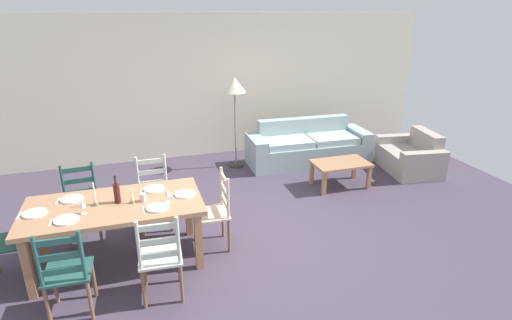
{
  "coord_description": "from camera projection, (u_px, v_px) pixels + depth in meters",
  "views": [
    {
      "loc": [
        -1.14,
        -4.41,
        2.76
      ],
      "look_at": [
        0.46,
        0.68,
        0.75
      ],
      "focal_mm": 28.37,
      "sensor_mm": 36.0,
      "label": 1
    }
  ],
  "objects": [
    {
      "name": "dining_chair_near_right",
      "position": [
        160.0,
        257.0,
        3.95
      ],
      "size": [
        0.44,
        0.42,
        0.96
      ],
      "color": "silver",
      "rests_on": "ground_plane"
    },
    {
      "name": "dining_chair_far_left",
      "position": [
        81.0,
        203.0,
        5.06
      ],
      "size": [
        0.44,
        0.43,
        0.96
      ],
      "color": "#24514B",
      "rests_on": "ground_plane"
    },
    {
      "name": "wine_glass_near_left",
      "position": [
        82.0,
        204.0,
        4.18
      ],
      "size": [
        0.06,
        0.06,
        0.16
      ],
      "color": "white",
      "rests_on": "dining_table"
    },
    {
      "name": "candle_short",
      "position": [
        132.0,
        199.0,
        4.43
      ],
      "size": [
        0.05,
        0.05,
        0.17
      ],
      "color": "#998C66",
      "rests_on": "dining_table"
    },
    {
      "name": "dinner_plate_far_right",
      "position": [
        154.0,
        189.0,
        4.77
      ],
      "size": [
        0.24,
        0.24,
        0.02
      ],
      "primitive_type": "cylinder",
      "color": "white",
      "rests_on": "dining_table"
    },
    {
      "name": "dinner_plate_near_right",
      "position": [
        157.0,
        207.0,
        4.33
      ],
      "size": [
        0.24,
        0.24,
        0.02
      ],
      "primitive_type": "cylinder",
      "color": "white",
      "rests_on": "dining_table"
    },
    {
      "name": "fork_far_right",
      "position": [
        141.0,
        191.0,
        4.73
      ],
      "size": [
        0.03,
        0.17,
        0.01
      ],
      "primitive_type": "cube",
      "rotation": [
        0.0,
        0.0,
        -0.08
      ],
      "color": "silver",
      "rests_on": "dining_table"
    },
    {
      "name": "fork_near_right",
      "position": [
        143.0,
        210.0,
        4.29
      ],
      "size": [
        0.02,
        0.17,
        0.01
      ],
      "primitive_type": "cube",
      "rotation": [
        0.0,
        0.0,
        0.04
      ],
      "color": "silver",
      "rests_on": "dining_table"
    },
    {
      "name": "dining_chair_far_right",
      "position": [
        154.0,
        193.0,
        5.32
      ],
      "size": [
        0.42,
        0.41,
        0.96
      ],
      "color": "beige",
      "rests_on": "ground_plane"
    },
    {
      "name": "fork_head_east",
      "position": [
        172.0,
        196.0,
        4.6
      ],
      "size": [
        0.03,
        0.17,
        0.01
      ],
      "primitive_type": "cube",
      "rotation": [
        0.0,
        0.0,
        0.06
      ],
      "color": "silver",
      "rests_on": "dining_table"
    },
    {
      "name": "wine_bottle",
      "position": [
        117.0,
        193.0,
        4.42
      ],
      "size": [
        0.07,
        0.07,
        0.32
      ],
      "color": "#471919",
      "rests_on": "dining_table"
    },
    {
      "name": "dinner_plate_far_left",
      "position": [
        72.0,
        199.0,
        4.52
      ],
      "size": [
        0.24,
        0.24,
        0.02
      ],
      "primitive_type": "cylinder",
      "color": "white",
      "rests_on": "dining_table"
    },
    {
      "name": "fork_head_west",
      "position": [
        19.0,
        216.0,
        4.16
      ],
      "size": [
        0.03,
        0.17,
        0.01
      ],
      "primitive_type": "cube",
      "rotation": [
        0.0,
        0.0,
        -0.07
      ],
      "color": "silver",
      "rests_on": "dining_table"
    },
    {
      "name": "dining_chair_near_left",
      "position": [
        67.0,
        273.0,
        3.72
      ],
      "size": [
        0.43,
        0.42,
        0.96
      ],
      "color": "#26564D",
      "rests_on": "ground_plane"
    },
    {
      "name": "dinner_plate_head_east",
      "position": [
        185.0,
        194.0,
        4.64
      ],
      "size": [
        0.24,
        0.24,
        0.02
      ],
      "primitive_type": "cylinder",
      "color": "white",
      "rests_on": "dining_table"
    },
    {
      "name": "armchair_upholstered",
      "position": [
        412.0,
        157.0,
        7.26
      ],
      "size": [
        0.97,
        1.27,
        0.72
      ],
      "color": "#ABA095",
      "rests_on": "ground_plane"
    },
    {
      "name": "fork_far_left",
      "position": [
        57.0,
        201.0,
        4.48
      ],
      "size": [
        0.03,
        0.17,
        0.01
      ],
      "primitive_type": "cube",
      "rotation": [
        0.0,
        0.0,
        -0.08
      ],
      "color": "silver",
      "rests_on": "dining_table"
    },
    {
      "name": "dinner_plate_near_left",
      "position": [
        66.0,
        220.0,
        4.07
      ],
      "size": [
        0.24,
        0.24,
        0.02
      ],
      "primitive_type": "cylinder",
      "color": "white",
      "rests_on": "dining_table"
    },
    {
      "name": "wall_far",
      "position": [
        192.0,
        87.0,
        7.7
      ],
      "size": [
        9.6,
        0.16,
        2.7
      ],
      "primitive_type": "cube",
      "color": "beige",
      "rests_on": "ground_plane"
    },
    {
      "name": "ground_plane",
      "position": [
        238.0,
        236.0,
        5.23
      ],
      "size": [
        9.6,
        9.6,
        0.02
      ],
      "primitive_type": "cube",
      "color": "#453A4B"
    },
    {
      "name": "dinner_plate_head_west",
      "position": [
        35.0,
        213.0,
        4.2
      ],
      "size": [
        0.24,
        0.24,
        0.02
      ],
      "primitive_type": "cylinder",
      "color": "white",
      "rests_on": "dining_table"
    },
    {
      "name": "couch",
      "position": [
        307.0,
        147.0,
        7.66
      ],
      "size": [
        2.3,
        0.87,
        0.8
      ],
      "color": "#9EB4B4",
      "rests_on": "ground_plane"
    },
    {
      "name": "candle_tall",
      "position": [
        95.0,
        199.0,
        4.37
      ],
      "size": [
        0.05,
        0.05,
        0.27
      ],
      "color": "#998C66",
      "rests_on": "dining_table"
    },
    {
      "name": "wine_glass_near_right",
      "position": [
        167.0,
        193.0,
        4.43
      ],
      "size": [
        0.06,
        0.06,
        0.16
      ],
      "color": "white",
      "rests_on": "dining_table"
    },
    {
      "name": "coffee_table",
      "position": [
        341.0,
        166.0,
        6.57
      ],
      "size": [
        0.9,
        0.56,
        0.42
      ],
      "color": "#AB7854",
      "rests_on": "ground_plane"
    },
    {
      "name": "dining_table",
      "position": [
        115.0,
        211.0,
        4.46
      ],
      "size": [
        1.9,
        0.96,
        0.75
      ],
      "color": "#AB7854",
      "rests_on": "ground_plane"
    },
    {
      "name": "dining_chair_head_east",
      "position": [
        216.0,
        211.0,
        4.85
      ],
      "size": [
        0.41,
        0.43,
        0.96
      ],
      "color": "beige",
      "rests_on": "ground_plane"
    },
    {
      "name": "coffee_cup_primary",
      "position": [
        143.0,
        197.0,
        4.47
      ],
      "size": [
        0.07,
        0.07,
        0.09
      ],
      "primitive_type": "cylinder",
      "color": "silver",
      "rests_on": "dining_table"
    },
    {
      "name": "fork_near_left",
      "position": [
        50.0,
        223.0,
        4.03
      ],
      "size": [
        0.02,
        0.17,
        0.01
      ],
      "primitive_type": "cube",
      "rotation": [
        0.0,
        0.0,
        -0.04
      ],
      "color": "silver",
      "rests_on": "dining_table"
    },
    {
      "name": "standing_lamp",
      "position": [
        235.0,
        91.0,
        7.05
      ],
      "size": [
        0.4,
        0.4,
        1.64
      ],
      "color": "#332D28",
      "rests_on": "ground_plane"
    }
  ]
}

